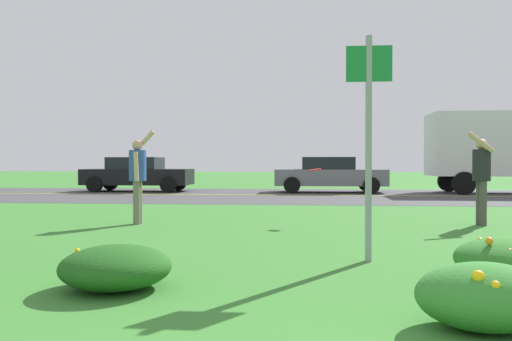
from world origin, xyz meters
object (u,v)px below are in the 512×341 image
object	(u,v)px
sign_post_near_path	(369,126)
person_catcher_dark_shirt	(481,173)
frisbee_red	(315,170)
car_gray_center_right	(330,174)
person_thrower_blue_shirt	(138,173)
car_black_center_left	(137,174)

from	to	relation	value
sign_post_near_path	person_catcher_dark_shirt	xyz separation A→B (m)	(2.63, 4.06, -0.67)
frisbee_red	sign_post_near_path	bearing A→B (deg)	-81.48
sign_post_near_path	car_gray_center_right	distance (m)	15.40
person_thrower_blue_shirt	car_black_center_left	world-z (taller)	person_thrower_blue_shirt
frisbee_red	car_black_center_left	world-z (taller)	car_black_center_left
sign_post_near_path	person_thrower_blue_shirt	world-z (taller)	sign_post_near_path
sign_post_near_path	car_black_center_left	size ratio (longest dim) A/B	0.62
car_black_center_left	person_thrower_blue_shirt	bearing A→B (deg)	-71.93
car_gray_center_right	person_catcher_dark_shirt	bearing A→B (deg)	-77.78
person_thrower_blue_shirt	frisbee_red	world-z (taller)	person_thrower_blue_shirt
person_thrower_blue_shirt	car_gray_center_right	bearing A→B (deg)	69.90
sign_post_near_path	frisbee_red	size ratio (longest dim) A/B	11.03
car_black_center_left	person_catcher_dark_shirt	bearing A→B (deg)	-46.94
sign_post_near_path	person_catcher_dark_shirt	size ratio (longest dim) A/B	1.53
car_black_center_left	sign_post_near_path	bearing A→B (deg)	-62.66
person_thrower_blue_shirt	car_black_center_left	distance (m)	12.34
person_thrower_blue_shirt	person_catcher_dark_shirt	world-z (taller)	person_thrower_blue_shirt
sign_post_near_path	car_black_center_left	world-z (taller)	sign_post_near_path
person_catcher_dark_shirt	frisbee_red	world-z (taller)	person_catcher_dark_shirt
car_gray_center_right	sign_post_near_path	bearing A→B (deg)	-90.66
car_black_center_left	car_gray_center_right	distance (m)	8.12
person_thrower_blue_shirt	car_gray_center_right	distance (m)	12.50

